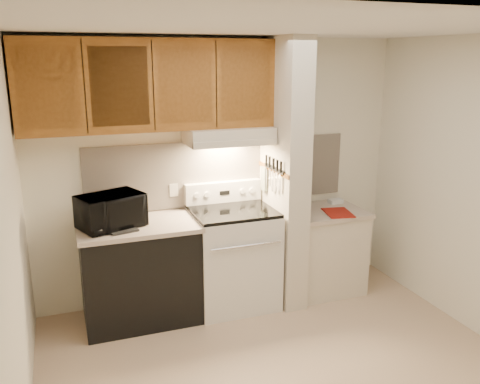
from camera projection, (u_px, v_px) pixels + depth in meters
name	position (u px, v px, depth m)	size (l,w,h in m)	color
floor	(283.00, 369.00, 3.89)	(3.60, 3.60, 0.00)	#CDAD8D
ceiling	(291.00, 27.00, 3.25)	(3.60, 3.60, 0.00)	white
wall_back	(221.00, 170.00, 4.93)	(3.60, 0.02, 2.50)	white
wall_left	(8.00, 245.00, 2.97)	(0.02, 3.00, 2.50)	white
backsplash	(222.00, 172.00, 4.92)	(2.60, 0.02, 0.63)	beige
range_body	(233.00, 259.00, 4.82)	(0.76, 0.65, 0.92)	silver
oven_window	(245.00, 268.00, 4.52)	(0.50, 0.01, 0.30)	black
oven_handle	(246.00, 246.00, 4.43)	(0.02, 0.02, 0.65)	silver
cooktop	(233.00, 211.00, 4.70)	(0.74, 0.64, 0.03)	black
range_backguard	(223.00, 192.00, 4.93)	(0.76, 0.08, 0.20)	silver
range_display	(225.00, 193.00, 4.89)	(0.10, 0.01, 0.04)	black
range_knob_left_outer	(197.00, 195.00, 4.79)	(0.05, 0.05, 0.02)	silver
range_knob_left_inner	(207.00, 195.00, 4.83)	(0.05, 0.05, 0.02)	silver
range_knob_right_inner	(242.00, 191.00, 4.95)	(0.05, 0.05, 0.02)	silver
range_knob_right_outer	(252.00, 190.00, 4.98)	(0.05, 0.05, 0.02)	silver
dishwasher_front	(140.00, 274.00, 4.54)	(1.00, 0.63, 0.87)	black
left_countertop	(138.00, 226.00, 4.43)	(1.04, 0.67, 0.04)	#BCA999
spoon_rest	(125.00, 232.00, 4.20)	(0.23, 0.07, 0.02)	black
teal_jar	(136.00, 217.00, 4.44)	(0.09, 0.09, 0.10)	#286A60
outlet	(174.00, 190.00, 4.79)	(0.08, 0.01, 0.12)	beige
microwave	(111.00, 211.00, 4.30)	(0.52, 0.35, 0.29)	black
partition_pillar	(284.00, 174.00, 4.78)	(0.22, 0.70, 2.50)	beige
pillar_trim	(273.00, 170.00, 4.73)	(0.01, 0.70, 0.04)	brown
knife_strip	(274.00, 169.00, 4.68)	(0.02, 0.42, 0.04)	black
knife_blade_a	(280.00, 183.00, 4.56)	(0.01, 0.04, 0.16)	silver
knife_handle_a	(281.00, 167.00, 4.51)	(0.02, 0.02, 0.10)	black
knife_blade_b	(276.00, 182.00, 4.63)	(0.01, 0.04, 0.18)	silver
knife_handle_b	(277.00, 165.00, 4.58)	(0.02, 0.02, 0.10)	black
knife_blade_c	(273.00, 181.00, 4.71)	(0.01, 0.04, 0.20)	silver
knife_handle_c	(274.00, 164.00, 4.65)	(0.02, 0.02, 0.10)	black
knife_blade_d	(270.00, 178.00, 4.77)	(0.01, 0.04, 0.16)	silver
knife_handle_d	(270.00, 162.00, 4.74)	(0.02, 0.02, 0.10)	black
knife_blade_e	(266.00, 176.00, 4.86)	(0.01, 0.04, 0.18)	silver
knife_handle_e	(266.00, 160.00, 4.81)	(0.02, 0.02, 0.10)	black
oven_mitt	(264.00, 179.00, 4.91)	(0.03, 0.10, 0.23)	gray
right_cab_base	(323.00, 252.00, 5.15)	(0.70, 0.60, 0.81)	beige
right_countertop	(325.00, 212.00, 5.04)	(0.74, 0.64, 0.04)	#BCA999
red_folder	(338.00, 213.00, 4.92)	(0.24, 0.33, 0.01)	maroon
white_box	(336.00, 201.00, 5.27)	(0.14, 0.10, 0.04)	white
range_hood	(228.00, 135.00, 4.63)	(0.78, 0.44, 0.15)	beige
hood_lip	(236.00, 144.00, 4.46)	(0.78, 0.04, 0.06)	beige
upper_cabinets	(150.00, 85.00, 4.33)	(2.18, 0.33, 0.77)	brown
cab_door_a	(48.00, 88.00, 3.91)	(0.46, 0.01, 0.63)	brown
cab_gap_a	(84.00, 87.00, 4.00)	(0.01, 0.01, 0.73)	black
cab_door_b	(120.00, 87.00, 4.09)	(0.46, 0.01, 0.63)	brown
cab_gap_b	(153.00, 86.00, 4.18)	(0.01, 0.01, 0.73)	black
cab_door_c	(185.00, 85.00, 4.27)	(0.46, 0.01, 0.63)	brown
cab_gap_c	(216.00, 85.00, 4.36)	(0.01, 0.01, 0.73)	black
cab_door_d	(246.00, 84.00, 4.45)	(0.46, 0.01, 0.63)	brown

